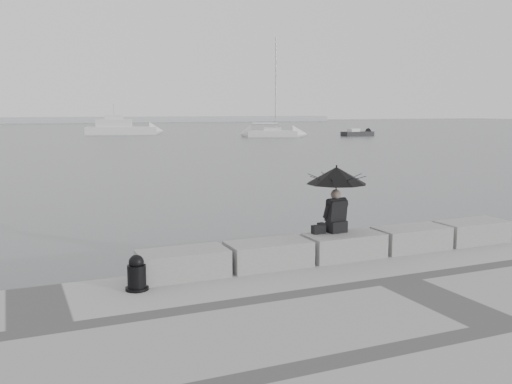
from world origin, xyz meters
name	(u,v)px	position (x,y,z in m)	size (l,w,h in m)	color
ground	(332,276)	(0.00, 0.00, 0.00)	(360.00, 360.00, 0.00)	#4F5255
stone_block_far_left	(183,264)	(-3.40, -0.45, 0.75)	(1.60, 0.80, 0.50)	slate
stone_block_left	(268,254)	(-1.70, -0.45, 0.75)	(1.60, 0.80, 0.50)	slate
stone_block_centre	(344,246)	(0.00, -0.45, 0.75)	(1.60, 0.80, 0.50)	slate
stone_block_right	(411,239)	(1.70, -0.45, 0.75)	(1.60, 0.80, 0.50)	slate
stone_block_far_right	(472,232)	(3.40, -0.45, 0.75)	(1.60, 0.80, 0.50)	slate
seated_person	(336,183)	(-0.06, -0.21, 2.02)	(1.25, 1.25, 1.39)	black
bag	(318,229)	(-0.47, -0.21, 1.09)	(0.27, 0.15, 0.17)	black
mooring_bollard	(137,276)	(-4.32, -0.88, 0.76)	(0.39, 0.39, 0.61)	black
sailboat_right	(272,133)	(26.03, 58.13, 0.54)	(6.87, 4.75, 12.90)	silver
motor_cruiser	(121,128)	(9.09, 73.28, 0.89)	(10.34, 5.09, 4.50)	silver
small_motorboat	(357,134)	(37.67, 55.68, 0.32)	(4.55, 1.78, 1.10)	black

